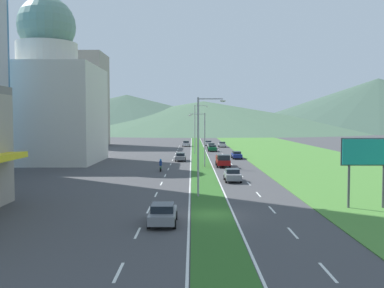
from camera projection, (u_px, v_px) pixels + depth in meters
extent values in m
plane|color=#424244|center=(211.00, 215.00, 33.72)|extent=(600.00, 600.00, 0.00)
cube|color=#2D6023|center=(199.00, 154.00, 93.63)|extent=(3.20, 240.00, 0.06)
cube|color=#477F33|center=(294.00, 154.00, 93.65)|extent=(24.00, 240.00, 0.06)
cube|color=silver|center=(118.00, 272.00, 21.09)|extent=(0.16, 2.80, 0.01)
cube|color=silver|center=(137.00, 233.00, 28.43)|extent=(0.16, 2.80, 0.01)
cube|color=silver|center=(148.00, 210.00, 35.77)|extent=(0.16, 2.80, 0.01)
cube|color=silver|center=(156.00, 194.00, 43.11)|extent=(0.16, 2.80, 0.01)
cube|color=silver|center=(161.00, 184.00, 50.45)|extent=(0.16, 2.80, 0.01)
cube|color=silver|center=(165.00, 175.00, 57.79)|extent=(0.16, 2.80, 0.01)
cube|color=silver|center=(168.00, 169.00, 65.13)|extent=(0.16, 2.80, 0.01)
cube|color=silver|center=(170.00, 164.00, 72.47)|extent=(0.16, 2.80, 0.01)
cube|color=silver|center=(172.00, 160.00, 79.81)|extent=(0.16, 2.80, 0.01)
cube|color=silver|center=(174.00, 157.00, 87.15)|extent=(0.16, 2.80, 0.01)
cube|color=silver|center=(175.00, 154.00, 94.49)|extent=(0.16, 2.80, 0.01)
cube|color=silver|center=(176.00, 151.00, 101.83)|extent=(0.16, 2.80, 0.01)
cube|color=silver|center=(177.00, 149.00, 109.17)|extent=(0.16, 2.80, 0.01)
cube|color=silver|center=(178.00, 147.00, 116.51)|extent=(0.16, 2.80, 0.01)
cube|color=silver|center=(179.00, 146.00, 123.85)|extent=(0.16, 2.80, 0.01)
cube|color=silver|center=(327.00, 272.00, 21.10)|extent=(0.16, 2.80, 0.01)
cube|color=silver|center=(292.00, 233.00, 28.44)|extent=(0.16, 2.80, 0.01)
cube|color=silver|center=(272.00, 210.00, 35.78)|extent=(0.16, 2.80, 0.01)
cube|color=silver|center=(258.00, 194.00, 43.12)|extent=(0.16, 2.80, 0.01)
cube|color=silver|center=(248.00, 184.00, 50.46)|extent=(0.16, 2.80, 0.01)
cube|color=silver|center=(241.00, 175.00, 57.80)|extent=(0.16, 2.80, 0.01)
cube|color=silver|center=(236.00, 169.00, 65.14)|extent=(0.16, 2.80, 0.01)
cube|color=silver|center=(231.00, 164.00, 72.48)|extent=(0.16, 2.80, 0.01)
cube|color=silver|center=(228.00, 160.00, 79.82)|extent=(0.16, 2.80, 0.01)
cube|color=silver|center=(224.00, 157.00, 87.16)|extent=(0.16, 2.80, 0.01)
cube|color=silver|center=(222.00, 154.00, 94.49)|extent=(0.16, 2.80, 0.01)
cube|color=silver|center=(220.00, 151.00, 101.83)|extent=(0.16, 2.80, 0.01)
cube|color=silver|center=(218.00, 149.00, 109.17)|extent=(0.16, 2.80, 0.01)
cube|color=silver|center=(216.00, 147.00, 116.51)|extent=(0.16, 2.80, 0.01)
cube|color=silver|center=(215.00, 146.00, 123.85)|extent=(0.16, 2.80, 0.01)
cube|color=silver|center=(191.00, 154.00, 93.63)|extent=(0.16, 240.00, 0.01)
cube|color=silver|center=(207.00, 154.00, 93.63)|extent=(0.16, 240.00, 0.01)
cube|color=beige|center=(48.00, 114.00, 75.56)|extent=(17.46, 17.46, 16.72)
cylinder|color=beige|center=(47.00, 55.00, 74.99)|extent=(10.38, 10.38, 3.95)
sphere|color=slate|center=(46.00, 26.00, 74.71)|extent=(9.88, 9.88, 9.88)
cube|color=#9E9384|center=(80.00, 100.00, 124.74)|extent=(14.16, 14.16, 26.35)
cone|color=#3D5647|center=(126.00, 113.00, 301.11)|extent=(204.25, 204.25, 24.88)
cone|color=#47664C|center=(203.00, 116.00, 294.15)|extent=(235.24, 235.24, 20.09)
cone|color=#3D5647|center=(377.00, 104.00, 310.83)|extent=(221.84, 221.84, 37.15)
cylinder|color=#99999E|center=(198.00, 147.00, 41.54)|extent=(0.18, 0.18, 9.58)
cylinder|color=#99999E|center=(210.00, 99.00, 41.20)|extent=(2.35, 0.26, 0.10)
ellipsoid|color=silver|center=(223.00, 101.00, 41.13)|extent=(0.56, 0.28, 0.20)
cylinder|color=#99999E|center=(204.00, 140.00, 67.88)|extent=(0.18, 0.18, 8.49)
cylinder|color=#99999E|center=(197.00, 114.00, 67.66)|extent=(2.32, 0.12, 0.10)
ellipsoid|color=silver|center=(190.00, 115.00, 67.68)|extent=(0.56, 0.28, 0.20)
cylinder|color=#99999E|center=(194.00, 130.00, 94.13)|extent=(0.18, 0.18, 10.65)
cylinder|color=#99999E|center=(201.00, 106.00, 93.93)|extent=(2.66, 0.27, 0.10)
ellipsoid|color=silver|center=(207.00, 107.00, 94.03)|extent=(0.56, 0.28, 0.20)
cylinder|color=#4C4C51|center=(348.00, 186.00, 36.27)|extent=(0.20, 0.20, 3.70)
cylinder|color=#4C4C51|center=(383.00, 186.00, 36.27)|extent=(0.20, 0.20, 3.70)
cube|color=teal|center=(367.00, 152.00, 36.00)|extent=(4.15, 0.16, 2.12)
cube|color=#4C4C51|center=(366.00, 152.00, 36.12)|extent=(4.35, 0.08, 2.32)
cube|color=slate|center=(180.00, 157.00, 78.45)|extent=(1.74, 4.71, 0.61)
cube|color=black|center=(180.00, 154.00, 78.23)|extent=(1.50, 2.07, 0.53)
cylinder|color=black|center=(176.00, 158.00, 79.93)|extent=(0.22, 0.64, 0.64)
cylinder|color=black|center=(185.00, 158.00, 79.93)|extent=(0.22, 0.64, 0.64)
cylinder|color=black|center=(175.00, 160.00, 77.01)|extent=(0.22, 0.64, 0.64)
cylinder|color=black|center=(185.00, 160.00, 77.01)|extent=(0.22, 0.64, 0.64)
cube|color=#B2B2B7|center=(222.00, 145.00, 118.16)|extent=(1.87, 4.53, 0.67)
cube|color=black|center=(222.00, 143.00, 118.31)|extent=(1.61, 1.99, 0.46)
cylinder|color=black|center=(225.00, 146.00, 116.78)|extent=(0.22, 0.64, 0.64)
cylinder|color=black|center=(219.00, 146.00, 116.78)|extent=(0.22, 0.64, 0.64)
cylinder|color=black|center=(225.00, 146.00, 119.58)|extent=(0.22, 0.64, 0.64)
cylinder|color=black|center=(218.00, 146.00, 119.58)|extent=(0.22, 0.64, 0.64)
cube|color=slate|center=(162.00, 215.00, 30.86)|extent=(1.83, 4.34, 0.64)
cube|color=black|center=(162.00, 208.00, 30.65)|extent=(1.57, 1.91, 0.52)
cylinder|color=black|center=(152.00, 215.00, 32.22)|extent=(0.22, 0.64, 0.64)
cylinder|color=black|center=(175.00, 215.00, 32.22)|extent=(0.22, 0.64, 0.64)
cylinder|color=black|center=(148.00, 224.00, 29.53)|extent=(0.22, 0.64, 0.64)
cylinder|color=black|center=(174.00, 224.00, 29.53)|extent=(0.22, 0.64, 0.64)
cube|color=slate|center=(232.00, 176.00, 52.28)|extent=(1.82, 4.34, 0.69)
cube|color=black|center=(232.00, 171.00, 52.42)|extent=(1.56, 1.91, 0.49)
cylinder|color=black|center=(241.00, 180.00, 50.96)|extent=(0.22, 0.64, 0.64)
cylinder|color=black|center=(226.00, 180.00, 50.96)|extent=(0.22, 0.64, 0.64)
cylinder|color=black|center=(238.00, 177.00, 53.65)|extent=(0.22, 0.64, 0.64)
cylinder|color=black|center=(224.00, 177.00, 53.65)|extent=(0.22, 0.64, 0.64)
cube|color=#B2B2B7|center=(186.00, 144.00, 121.40)|extent=(1.88, 4.09, 0.69)
cube|color=black|center=(186.00, 142.00, 121.20)|extent=(1.61, 1.80, 0.54)
cylinder|color=black|center=(183.00, 145.00, 122.68)|extent=(0.22, 0.64, 0.64)
cylinder|color=black|center=(189.00, 145.00, 122.69)|extent=(0.22, 0.64, 0.64)
cylinder|color=black|center=(182.00, 145.00, 120.15)|extent=(0.22, 0.64, 0.64)
cylinder|color=black|center=(189.00, 145.00, 120.16)|extent=(0.22, 0.64, 0.64)
cube|color=#0C5128|center=(212.00, 148.00, 102.19)|extent=(1.90, 4.48, 0.74)
cube|color=black|center=(212.00, 146.00, 102.34)|extent=(1.63, 1.97, 0.42)
cylinder|color=black|center=(216.00, 150.00, 100.83)|extent=(0.22, 0.64, 0.64)
cylinder|color=black|center=(208.00, 150.00, 100.83)|extent=(0.22, 0.64, 0.64)
cylinder|color=black|center=(215.00, 150.00, 103.60)|extent=(0.22, 0.64, 0.64)
cylinder|color=black|center=(208.00, 150.00, 103.60)|extent=(0.22, 0.64, 0.64)
cube|color=navy|center=(236.00, 155.00, 82.85)|extent=(1.70, 4.64, 0.63)
cube|color=black|center=(236.00, 152.00, 83.00)|extent=(1.46, 2.04, 0.45)
cylinder|color=black|center=(241.00, 158.00, 81.43)|extent=(0.22, 0.64, 0.64)
cylinder|color=black|center=(233.00, 158.00, 81.43)|extent=(0.22, 0.64, 0.64)
cylinder|color=black|center=(240.00, 156.00, 84.31)|extent=(0.22, 0.64, 0.64)
cylinder|color=black|center=(231.00, 156.00, 84.30)|extent=(0.22, 0.64, 0.64)
cube|color=#B2B2B7|center=(211.00, 146.00, 111.90)|extent=(1.86, 4.64, 0.66)
cube|color=black|center=(211.00, 144.00, 112.05)|extent=(1.60, 2.04, 0.44)
cylinder|color=black|center=(215.00, 148.00, 110.48)|extent=(0.22, 0.64, 0.64)
cylinder|color=black|center=(208.00, 148.00, 110.48)|extent=(0.22, 0.64, 0.64)
cylinder|color=black|center=(214.00, 147.00, 113.35)|extent=(0.22, 0.64, 0.64)
cylinder|color=black|center=(207.00, 147.00, 113.35)|extent=(0.22, 0.64, 0.64)
cube|color=#B2B2B7|center=(208.00, 143.00, 125.11)|extent=(1.89, 4.44, 0.65)
cube|color=black|center=(208.00, 141.00, 125.26)|extent=(1.63, 1.95, 0.44)
cylinder|color=black|center=(211.00, 145.00, 123.76)|extent=(0.22, 0.64, 0.64)
cylinder|color=black|center=(205.00, 145.00, 123.76)|extent=(0.22, 0.64, 0.64)
cylinder|color=black|center=(211.00, 144.00, 126.51)|extent=(0.22, 0.64, 0.64)
cylinder|color=black|center=(205.00, 144.00, 126.51)|extent=(0.22, 0.64, 0.64)
cube|color=maroon|center=(222.00, 162.00, 68.85)|extent=(2.00, 5.40, 0.80)
cube|color=black|center=(223.00, 157.00, 67.21)|extent=(1.84, 2.00, 0.80)
cube|color=maroon|center=(228.00, 157.00, 69.92)|extent=(0.10, 3.20, 0.44)
cube|color=maroon|center=(216.00, 157.00, 69.91)|extent=(0.10, 3.20, 0.44)
cube|color=maroon|center=(221.00, 156.00, 71.46)|extent=(1.84, 0.10, 0.44)
cylinder|color=black|center=(229.00, 165.00, 67.26)|extent=(0.26, 0.80, 0.80)
cylinder|color=black|center=(217.00, 165.00, 67.25)|extent=(0.26, 0.80, 0.80)
cylinder|color=black|center=(228.00, 163.00, 70.49)|extent=(0.26, 0.80, 0.80)
cylinder|color=black|center=(216.00, 163.00, 70.49)|extent=(0.26, 0.80, 0.80)
cylinder|color=black|center=(161.00, 169.00, 63.20)|extent=(0.10, 0.60, 0.60)
cylinder|color=black|center=(160.00, 170.00, 61.80)|extent=(0.12, 0.60, 0.60)
cube|color=#0C5128|center=(160.00, 168.00, 62.49)|extent=(0.20, 1.12, 0.25)
ellipsoid|color=#0C5128|center=(160.00, 165.00, 62.67)|extent=(0.24, 0.44, 0.24)
cube|color=navy|center=(160.00, 163.00, 62.35)|extent=(0.36, 0.28, 0.70)
sphere|color=blue|center=(160.00, 160.00, 62.38)|extent=(0.26, 0.26, 0.26)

